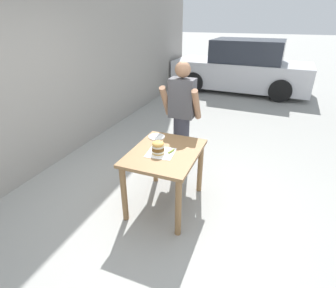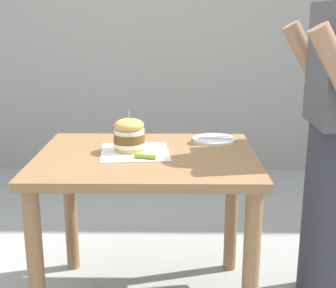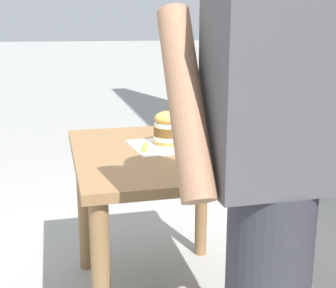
{
  "view_description": "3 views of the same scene",
  "coord_description": "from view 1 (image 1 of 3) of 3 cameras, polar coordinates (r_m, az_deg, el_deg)",
  "views": [
    {
      "loc": [
        1.05,
        -2.57,
        2.23
      ],
      "look_at": [
        0.0,
        0.1,
        0.83
      ],
      "focal_mm": 28.0,
      "sensor_mm": 36.0,
      "label": 1
    },
    {
      "loc": [
        2.07,
        0.12,
        1.4
      ],
      "look_at": [
        0.0,
        0.1,
        0.83
      ],
      "focal_mm": 50.0,
      "sensor_mm": 36.0,
      "label": 2
    },
    {
      "loc": [
        0.47,
        1.98,
        1.32
      ],
      "look_at": [
        0.0,
        0.1,
        0.83
      ],
      "focal_mm": 50.0,
      "sensor_mm": 36.0,
      "label": 3
    }
  ],
  "objects": [
    {
      "name": "serving_paper",
      "position": [
        3.1,
        -1.59,
        -1.88
      ],
      "size": [
        0.34,
        0.34,
        0.0
      ],
      "primitive_type": "cube",
      "rotation": [
        0.0,
        0.0,
        0.1
      ],
      "color": "white",
      "rests_on": "patio_table"
    },
    {
      "name": "patio_table",
      "position": [
        3.2,
        -0.66,
        -3.81
      ],
      "size": [
        0.79,
        1.01,
        0.78
      ],
      "color": "olive",
      "rests_on": "ground"
    },
    {
      "name": "diner_across_table",
      "position": [
        3.88,
        2.98,
        5.72
      ],
      "size": [
        0.55,
        0.35,
        1.69
      ],
      "color": "#33333D",
      "rests_on": "ground"
    },
    {
      "name": "sandwich",
      "position": [
        3.05,
        -2.17,
        -0.72
      ],
      "size": [
        0.15,
        0.15,
        0.19
      ],
      "color": "gold",
      "rests_on": "serving_paper"
    },
    {
      "name": "ground_plane",
      "position": [
        3.56,
        -0.6,
        -12.74
      ],
      "size": [
        80.0,
        80.0,
        0.0
      ],
      "primitive_type": "plane",
      "color": "#9E9E99"
    },
    {
      "name": "pickle_spear",
      "position": [
        3.1,
        0.69,
        -1.59
      ],
      "size": [
        0.05,
        0.1,
        0.02
      ],
      "primitive_type": "cylinder",
      "rotation": [
        0.0,
        1.57,
        1.3
      ],
      "color": "#8EA83D",
      "rests_on": "serving_paper"
    },
    {
      "name": "side_plate_with_forks",
      "position": [
        3.5,
        -2.49,
        1.6
      ],
      "size": [
        0.22,
        0.22,
        0.02
      ],
      "color": "white",
      "rests_on": "patio_table"
    },
    {
      "name": "parked_car_near_curb",
      "position": [
        9.09,
        15.8,
        15.55
      ],
      "size": [
        4.27,
        1.97,
        1.6
      ],
      "color": "silver",
      "rests_on": "ground"
    }
  ]
}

